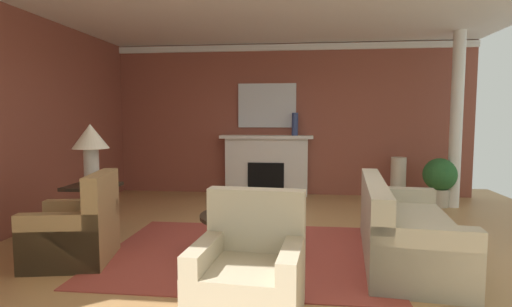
# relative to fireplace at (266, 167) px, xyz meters

# --- Properties ---
(ground_plane) EXTENTS (8.62, 8.62, 0.00)m
(ground_plane) POSITION_rel_fireplace_xyz_m (0.30, -3.16, -0.56)
(ground_plane) COLOR tan
(wall_fireplace) EXTENTS (7.20, 0.12, 2.95)m
(wall_fireplace) POSITION_rel_fireplace_xyz_m (0.30, 0.21, 0.92)
(wall_fireplace) COLOR brown
(wall_fireplace) RESTS_ON ground_plane
(wall_window) EXTENTS (0.12, 7.23, 2.95)m
(wall_window) POSITION_rel_fireplace_xyz_m (-3.06, -2.86, 0.92)
(wall_window) COLOR brown
(wall_window) RESTS_ON ground_plane
(crown_moulding) EXTENTS (7.20, 0.08, 0.12)m
(crown_moulding) POSITION_rel_fireplace_xyz_m (0.30, 0.13, 2.31)
(crown_moulding) COLOR white
(area_rug) EXTENTS (3.07, 2.37, 0.01)m
(area_rug) POSITION_rel_fireplace_xyz_m (0.06, -3.46, -0.55)
(area_rug) COLOR #993D33
(area_rug) RESTS_ON ground_plane
(fireplace) EXTENTS (1.80, 0.35, 1.17)m
(fireplace) POSITION_rel_fireplace_xyz_m (0.00, 0.00, 0.00)
(fireplace) COLOR white
(fireplace) RESTS_ON ground_plane
(mantel_mirror) EXTENTS (1.14, 0.04, 0.86)m
(mantel_mirror) POSITION_rel_fireplace_xyz_m (-0.00, 0.12, 1.20)
(mantel_mirror) COLOR silver
(sofa) EXTENTS (1.11, 2.18, 0.85)m
(sofa) POSITION_rel_fireplace_xyz_m (1.78, -3.45, -0.26)
(sofa) COLOR #BCB299
(sofa) RESTS_ON ground_plane
(armchair_near_window) EXTENTS (0.94, 0.94, 0.95)m
(armchair_near_window) POSITION_rel_fireplace_xyz_m (-1.68, -3.92, -0.25)
(armchair_near_window) COLOR #9E7A4C
(armchair_near_window) RESTS_ON ground_plane
(armchair_facing_fireplace) EXTENTS (0.86, 0.86, 0.95)m
(armchair_facing_fireplace) POSITION_rel_fireplace_xyz_m (0.31, -4.90, -0.25)
(armchair_facing_fireplace) COLOR #C1B293
(armchair_facing_fireplace) RESTS_ON ground_plane
(coffee_table) EXTENTS (1.00, 1.00, 0.45)m
(coffee_table) POSITION_rel_fireplace_xyz_m (0.06, -3.46, -0.22)
(coffee_table) COLOR #2D2319
(coffee_table) RESTS_ON ground_plane
(side_table) EXTENTS (0.56, 0.56, 0.70)m
(side_table) POSITION_rel_fireplace_xyz_m (-1.87, -3.19, -0.16)
(side_table) COLOR #2D2319
(side_table) RESTS_ON ground_plane
(table_lamp) EXTENTS (0.44, 0.44, 0.75)m
(table_lamp) POSITION_rel_fireplace_xyz_m (-1.87, -3.19, 0.67)
(table_lamp) COLOR beige
(table_lamp) RESTS_ON side_table
(vase_mantel_right) EXTENTS (0.12, 0.12, 0.43)m
(vase_mantel_right) POSITION_rel_fireplace_xyz_m (0.55, -0.05, 0.83)
(vase_mantel_right) COLOR navy
(vase_mantel_right) RESTS_ON fireplace
(vase_tall_corner) EXTENTS (0.27, 0.27, 0.80)m
(vase_tall_corner) POSITION_rel_fireplace_xyz_m (2.44, -0.30, -0.16)
(vase_tall_corner) COLOR beige
(vase_tall_corner) RESTS_ON ground_plane
(book_red_cover) EXTENTS (0.23, 0.19, 0.04)m
(book_red_cover) POSITION_rel_fireplace_xyz_m (0.19, -3.46, -0.09)
(book_red_cover) COLOR tan
(book_red_cover) RESTS_ON coffee_table
(potted_plant) EXTENTS (0.56, 0.56, 0.83)m
(potted_plant) POSITION_rel_fireplace_xyz_m (3.04, -0.69, -0.06)
(potted_plant) COLOR #BCB29E
(potted_plant) RESTS_ON ground_plane
(column_white) EXTENTS (0.20, 0.20, 2.95)m
(column_white) POSITION_rel_fireplace_xyz_m (3.26, -0.70, 0.92)
(column_white) COLOR white
(column_white) RESTS_ON ground_plane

